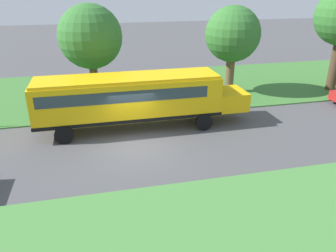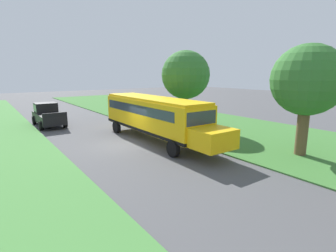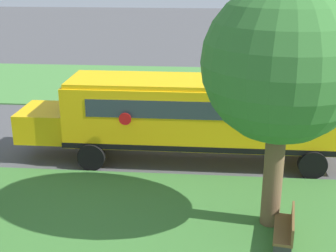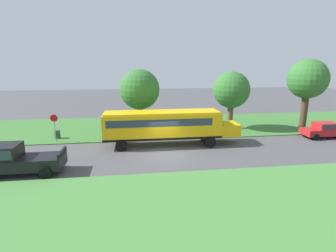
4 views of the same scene
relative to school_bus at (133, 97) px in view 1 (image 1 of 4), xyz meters
name	(u,v)px [view 1 (image 1 of 4)]	position (x,y,z in m)	size (l,w,h in m)	color
ground_plane	(136,146)	(2.47, -0.27, -1.92)	(120.00, 120.00, 0.00)	#4C4C4F
grass_verge	(119,90)	(-7.53, -0.27, -1.88)	(12.00, 80.00, 0.08)	#3D7533
school_bus	(133,97)	(0.00, 0.00, 0.00)	(2.85, 12.42, 3.16)	yellow
oak_tree_beside_bus	(90,36)	(-4.50, -2.14, 2.84)	(4.20, 4.20, 6.84)	brown
oak_tree_roadside_mid	(233,35)	(-5.11, 8.18, 2.53)	(4.09, 4.09, 6.56)	brown
park_bench	(91,95)	(-5.54, -2.42, -1.45)	(1.66, 0.76, 0.92)	brown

